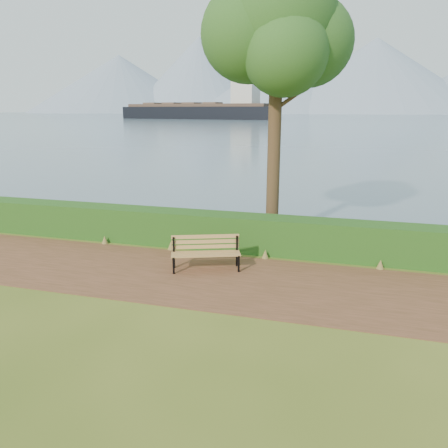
% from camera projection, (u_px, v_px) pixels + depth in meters
% --- Properties ---
extents(ground, '(140.00, 140.00, 0.00)m').
position_uv_depth(ground, '(181.00, 280.00, 10.14)').
color(ground, '#445819').
rests_on(ground, ground).
extents(path, '(40.00, 3.40, 0.01)m').
position_uv_depth(path, '(186.00, 275.00, 10.42)').
color(path, '#51331B').
rests_on(path, ground).
extents(hedge, '(32.00, 0.85, 1.00)m').
position_uv_depth(hedge, '(214.00, 231.00, 12.43)').
color(hedge, '#1A4714').
rests_on(hedge, ground).
extents(water, '(700.00, 510.00, 0.00)m').
position_uv_depth(water, '(345.00, 116.00, 251.93)').
color(water, '#445A6E').
rests_on(water, ground).
extents(mountains, '(585.00, 190.00, 70.00)m').
position_uv_depth(mountains, '(339.00, 81.00, 383.09)').
color(mountains, gray).
rests_on(mountains, ground).
extents(bench, '(1.74, 1.04, 0.84)m').
position_uv_depth(bench, '(206.00, 250.00, 10.74)').
color(bench, black).
rests_on(bench, ground).
extents(tree, '(4.10, 3.36, 8.09)m').
position_uv_depth(tree, '(277.00, 27.00, 11.80)').
color(tree, '#362216').
rests_on(tree, ground).
extents(cargo_ship, '(65.20, 22.90, 19.58)m').
position_uv_depth(cargo_ship, '(202.00, 111.00, 167.30)').
color(cargo_ship, black).
rests_on(cargo_ship, ground).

